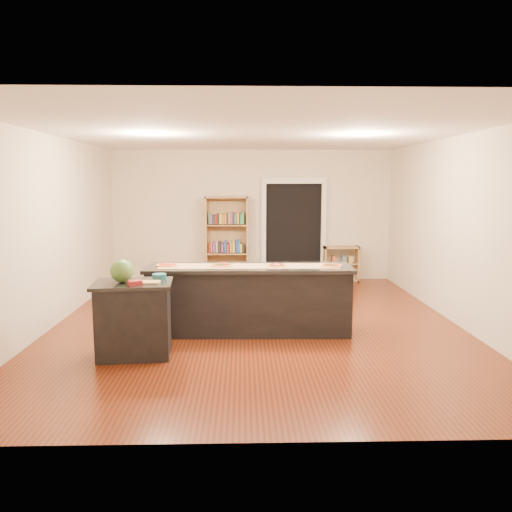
{
  "coord_description": "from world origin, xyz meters",
  "views": [
    {
      "loc": [
        -0.2,
        -7.29,
        2.09
      ],
      "look_at": [
        0.0,
        0.2,
        1.0
      ],
      "focal_mm": 35.0,
      "sensor_mm": 36.0,
      "label": 1
    }
  ],
  "objects_px": {
    "kitchen_island": "(249,299)",
    "side_counter": "(134,319)",
    "bookshelf": "(227,239)",
    "waste_bin": "(252,275)",
    "low_shelf": "(341,264)",
    "watermelon": "(122,271)"
  },
  "relations": [
    {
      "from": "waste_bin",
      "to": "kitchen_island",
      "type": "bearing_deg",
      "value": -91.74
    },
    {
      "from": "low_shelf",
      "to": "waste_bin",
      "type": "relative_size",
      "value": 2.11
    },
    {
      "from": "side_counter",
      "to": "watermelon",
      "type": "xyz_separation_m",
      "value": [
        -0.12,
        -0.01,
        0.59
      ]
    },
    {
      "from": "kitchen_island",
      "to": "bookshelf",
      "type": "height_order",
      "value": "bookshelf"
    },
    {
      "from": "bookshelf",
      "to": "waste_bin",
      "type": "relative_size",
      "value": 5.11
    },
    {
      "from": "waste_bin",
      "to": "low_shelf",
      "type": "bearing_deg",
      "value": 6.72
    },
    {
      "from": "low_shelf",
      "to": "side_counter",
      "type": "bearing_deg",
      "value": -126.47
    },
    {
      "from": "side_counter",
      "to": "waste_bin",
      "type": "bearing_deg",
      "value": 66.36
    },
    {
      "from": "watermelon",
      "to": "bookshelf",
      "type": "bearing_deg",
      "value": 76.69
    },
    {
      "from": "bookshelf",
      "to": "watermelon",
      "type": "xyz_separation_m",
      "value": [
        -1.11,
        -4.67,
        0.14
      ]
    },
    {
      "from": "low_shelf",
      "to": "waste_bin",
      "type": "xyz_separation_m",
      "value": [
        -1.93,
        -0.23,
        -0.2
      ]
    },
    {
      "from": "side_counter",
      "to": "low_shelf",
      "type": "bearing_deg",
      "value": 48.79
    },
    {
      "from": "kitchen_island",
      "to": "side_counter",
      "type": "bearing_deg",
      "value": -145.07
    },
    {
      "from": "bookshelf",
      "to": "waste_bin",
      "type": "height_order",
      "value": "bookshelf"
    },
    {
      "from": "bookshelf",
      "to": "low_shelf",
      "type": "xyz_separation_m",
      "value": [
        2.46,
        0.0,
        -0.54
      ]
    },
    {
      "from": "low_shelf",
      "to": "waste_bin",
      "type": "bearing_deg",
      "value": -173.28
    },
    {
      "from": "side_counter",
      "to": "watermelon",
      "type": "bearing_deg",
      "value": -177.67
    },
    {
      "from": "side_counter",
      "to": "bookshelf",
      "type": "bearing_deg",
      "value": 73.31
    },
    {
      "from": "low_shelf",
      "to": "watermelon",
      "type": "relative_size",
      "value": 2.72
    },
    {
      "from": "bookshelf",
      "to": "watermelon",
      "type": "relative_size",
      "value": 6.58
    },
    {
      "from": "kitchen_island",
      "to": "bookshelf",
      "type": "bearing_deg",
      "value": 97.64
    },
    {
      "from": "side_counter",
      "to": "bookshelf",
      "type": "relative_size",
      "value": 0.51
    }
  ]
}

